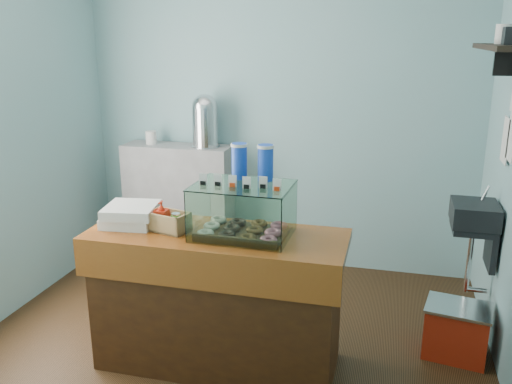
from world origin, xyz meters
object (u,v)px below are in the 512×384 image
(red_cooler, at_px, (456,331))
(counter, at_px, (217,299))
(coffee_urn, at_px, (205,120))
(display_case, at_px, (245,206))

(red_cooler, bearing_deg, counter, -152.44)
(coffee_urn, bearing_deg, counter, -68.48)
(counter, xyz_separation_m, display_case, (0.17, 0.05, 0.62))
(coffee_urn, distance_m, red_cooler, 2.66)
(counter, distance_m, red_cooler, 1.60)
(counter, bearing_deg, display_case, 16.00)
(display_case, bearing_deg, red_cooler, 18.87)
(coffee_urn, xyz_separation_m, red_cooler, (2.12, -1.09, -1.16))
(display_case, xyz_separation_m, red_cooler, (1.33, 0.43, -0.90))
(display_case, xyz_separation_m, coffee_urn, (-0.79, 1.52, 0.27))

